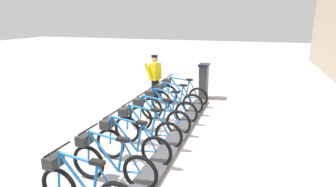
{
  "coord_description": "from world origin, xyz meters",
  "views": [
    {
      "loc": [
        -1.69,
        5.64,
        2.9
      ],
      "look_at": [
        0.5,
        -1.21,
        0.9
      ],
      "focal_mm": 29.4,
      "sensor_mm": 36.0,
      "label": 1
    }
  ],
  "objects_px": {
    "payment_kiosk": "(204,81)",
    "bike_docked_6": "(109,162)",
    "bike_docked_0": "(181,93)",
    "bike_docked_3": "(156,117)",
    "bike_docked_1": "(174,100)",
    "bike_docked_4": "(144,128)",
    "worker_near_rack": "(155,77)",
    "bike_docked_5": "(129,143)",
    "bike_docked_2": "(166,107)"
  },
  "relations": [
    {
      "from": "bike_docked_1",
      "to": "bike_docked_5",
      "type": "distance_m",
      "value": 3.22
    },
    {
      "from": "bike_docked_2",
      "to": "bike_docked_4",
      "type": "relative_size",
      "value": 1.0
    },
    {
      "from": "bike_docked_0",
      "to": "bike_docked_4",
      "type": "xyz_separation_m",
      "value": [
        0.0,
        3.22,
        0.0
      ]
    },
    {
      "from": "bike_docked_4",
      "to": "worker_near_rack",
      "type": "height_order",
      "value": "worker_near_rack"
    },
    {
      "from": "worker_near_rack",
      "to": "bike_docked_2",
      "type": "bearing_deg",
      "value": 119.69
    },
    {
      "from": "bike_docked_0",
      "to": "bike_docked_3",
      "type": "xyz_separation_m",
      "value": [
        0.0,
        2.41,
        0.0
      ]
    },
    {
      "from": "bike_docked_4",
      "to": "bike_docked_5",
      "type": "xyz_separation_m",
      "value": [
        0.0,
        0.8,
        0.0
      ]
    },
    {
      "from": "bike_docked_1",
      "to": "bike_docked_6",
      "type": "height_order",
      "value": "same"
    },
    {
      "from": "bike_docked_0",
      "to": "bike_docked_3",
      "type": "relative_size",
      "value": 1.0
    },
    {
      "from": "payment_kiosk",
      "to": "bike_docked_5",
      "type": "distance_m",
      "value": 5.14
    },
    {
      "from": "bike_docked_3",
      "to": "bike_docked_1",
      "type": "bearing_deg",
      "value": -90.0
    },
    {
      "from": "bike_docked_3",
      "to": "bike_docked_5",
      "type": "bearing_deg",
      "value": 90.0
    },
    {
      "from": "payment_kiosk",
      "to": "bike_docked_3",
      "type": "distance_m",
      "value": 3.55
    },
    {
      "from": "bike_docked_1",
      "to": "bike_docked_5",
      "type": "relative_size",
      "value": 1.0
    },
    {
      "from": "bike_docked_2",
      "to": "bike_docked_6",
      "type": "relative_size",
      "value": 1.0
    },
    {
      "from": "bike_docked_3",
      "to": "worker_near_rack",
      "type": "bearing_deg",
      "value": -68.98
    },
    {
      "from": "bike_docked_2",
      "to": "bike_docked_4",
      "type": "distance_m",
      "value": 1.61
    },
    {
      "from": "payment_kiosk",
      "to": "bike_docked_2",
      "type": "height_order",
      "value": "payment_kiosk"
    },
    {
      "from": "bike_docked_0",
      "to": "bike_docked_6",
      "type": "distance_m",
      "value": 4.83
    },
    {
      "from": "bike_docked_5",
      "to": "worker_near_rack",
      "type": "bearing_deg",
      "value": -76.9
    },
    {
      "from": "payment_kiosk",
      "to": "bike_docked_1",
      "type": "relative_size",
      "value": 0.74
    },
    {
      "from": "bike_docked_4",
      "to": "bike_docked_1",
      "type": "bearing_deg",
      "value": -90.0
    },
    {
      "from": "bike_docked_1",
      "to": "bike_docked_3",
      "type": "distance_m",
      "value": 1.61
    },
    {
      "from": "bike_docked_4",
      "to": "bike_docked_0",
      "type": "bearing_deg",
      "value": -90.0
    },
    {
      "from": "bike_docked_1",
      "to": "bike_docked_4",
      "type": "relative_size",
      "value": 1.0
    },
    {
      "from": "payment_kiosk",
      "to": "bike_docked_4",
      "type": "distance_m",
      "value": 4.34
    },
    {
      "from": "bike_docked_3",
      "to": "payment_kiosk",
      "type": "bearing_deg",
      "value": -99.29
    },
    {
      "from": "bike_docked_3",
      "to": "bike_docked_4",
      "type": "xyz_separation_m",
      "value": [
        0.0,
        0.8,
        0.0
      ]
    },
    {
      "from": "bike_docked_2",
      "to": "bike_docked_3",
      "type": "height_order",
      "value": "same"
    },
    {
      "from": "payment_kiosk",
      "to": "bike_docked_6",
      "type": "height_order",
      "value": "payment_kiosk"
    },
    {
      "from": "bike_docked_6",
      "to": "worker_near_rack",
      "type": "xyz_separation_m",
      "value": [
        0.95,
        -4.88,
        0.48
      ]
    },
    {
      "from": "bike_docked_1",
      "to": "worker_near_rack",
      "type": "bearing_deg",
      "value": -42.17
    },
    {
      "from": "payment_kiosk",
      "to": "bike_docked_4",
      "type": "height_order",
      "value": "payment_kiosk"
    },
    {
      "from": "bike_docked_1",
      "to": "bike_docked_6",
      "type": "xyz_separation_m",
      "value": [
        0.0,
        4.02,
        0.0
      ]
    },
    {
      "from": "bike_docked_4",
      "to": "bike_docked_5",
      "type": "distance_m",
      "value": 0.8
    },
    {
      "from": "bike_docked_4",
      "to": "payment_kiosk",
      "type": "bearing_deg",
      "value": -97.58
    },
    {
      "from": "bike_docked_1",
      "to": "bike_docked_2",
      "type": "bearing_deg",
      "value": 90.0
    },
    {
      "from": "payment_kiosk",
      "to": "bike_docked_3",
      "type": "height_order",
      "value": "payment_kiosk"
    },
    {
      "from": "bike_docked_4",
      "to": "worker_near_rack",
      "type": "relative_size",
      "value": 1.04
    },
    {
      "from": "bike_docked_6",
      "to": "bike_docked_1",
      "type": "bearing_deg",
      "value": -90.0
    },
    {
      "from": "bike_docked_6",
      "to": "worker_near_rack",
      "type": "relative_size",
      "value": 1.04
    },
    {
      "from": "payment_kiosk",
      "to": "bike_docked_1",
      "type": "xyz_separation_m",
      "value": [
        0.57,
        1.89,
        -0.24
      ]
    },
    {
      "from": "bike_docked_0",
      "to": "bike_docked_2",
      "type": "height_order",
      "value": "same"
    },
    {
      "from": "bike_docked_0",
      "to": "bike_docked_1",
      "type": "relative_size",
      "value": 1.0
    },
    {
      "from": "payment_kiosk",
      "to": "bike_docked_6",
      "type": "xyz_separation_m",
      "value": [
        0.57,
        5.91,
        -0.24
      ]
    },
    {
      "from": "payment_kiosk",
      "to": "bike_docked_2",
      "type": "bearing_deg",
      "value": 78.0
    },
    {
      "from": "bike_docked_1",
      "to": "bike_docked_3",
      "type": "relative_size",
      "value": 1.0
    },
    {
      "from": "payment_kiosk",
      "to": "bike_docked_5",
      "type": "height_order",
      "value": "payment_kiosk"
    },
    {
      "from": "bike_docked_0",
      "to": "bike_docked_3",
      "type": "height_order",
      "value": "same"
    },
    {
      "from": "bike_docked_1",
      "to": "bike_docked_2",
      "type": "relative_size",
      "value": 1.0
    }
  ]
}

